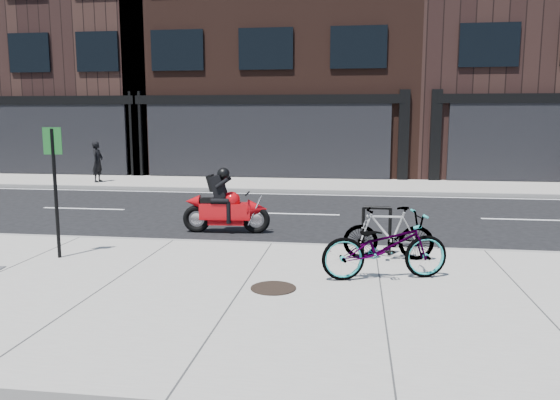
# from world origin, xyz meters

# --- Properties ---
(ground) EXTENTS (120.00, 120.00, 0.00)m
(ground) POSITION_xyz_m (0.00, 0.00, 0.00)
(ground) COLOR black
(ground) RESTS_ON ground
(sidewalk_near) EXTENTS (60.00, 6.00, 0.13)m
(sidewalk_near) POSITION_xyz_m (0.00, -5.00, 0.07)
(sidewalk_near) COLOR gray
(sidewalk_near) RESTS_ON ground
(sidewalk_far) EXTENTS (60.00, 3.50, 0.13)m
(sidewalk_far) POSITION_xyz_m (0.00, 7.75, 0.07)
(sidewalk_far) COLOR gray
(sidewalk_far) RESTS_ON ground
(building_midwest) EXTENTS (10.00, 10.00, 12.00)m
(building_midwest) POSITION_xyz_m (-12.00, 14.50, 6.00)
(building_midwest) COLOR black
(building_midwest) RESTS_ON ground
(building_center) EXTENTS (12.00, 10.00, 14.50)m
(building_center) POSITION_xyz_m (-2.00, 14.50, 7.25)
(building_center) COLOR black
(building_center) RESTS_ON ground
(building_mideast) EXTENTS (12.00, 10.00, 12.50)m
(building_mideast) POSITION_xyz_m (10.00, 14.50, 6.25)
(building_mideast) COLOR black
(building_mideast) RESTS_ON ground
(bike_rack) EXTENTS (0.53, 0.08, 0.89)m
(bike_rack) POSITION_xyz_m (1.99, -2.60, 0.65)
(bike_rack) COLOR black
(bike_rack) RESTS_ON sidewalk_near
(bicycle_front) EXTENTS (2.06, 1.16, 1.03)m
(bicycle_front) POSITION_xyz_m (2.07, -4.05, 0.64)
(bicycle_front) COLOR gray
(bicycle_front) RESTS_ON sidewalk_near
(bicycle_rear) EXTENTS (1.56, 0.48, 0.93)m
(bicycle_rear) POSITION_xyz_m (2.19, -2.88, 0.60)
(bicycle_rear) COLOR gray
(bicycle_rear) RESTS_ON sidewalk_near
(motorcycle) EXTENTS (1.98, 0.48, 1.48)m
(motorcycle) POSITION_xyz_m (-1.17, -0.53, 0.60)
(motorcycle) COLOR black
(motorcycle) RESTS_ON ground
(pedestrian) EXTENTS (0.37, 0.56, 1.52)m
(pedestrian) POSITION_xyz_m (-8.04, 7.06, 0.89)
(pedestrian) COLOR black
(pedestrian) RESTS_ON sidewalk_far
(manhole_cover) EXTENTS (0.74, 0.74, 0.02)m
(manhole_cover) POSITION_xyz_m (0.46, -4.77, 0.14)
(manhole_cover) COLOR black
(manhole_cover) RESTS_ON sidewalk_near
(sign_post) EXTENTS (0.30, 0.08, 2.28)m
(sign_post) POSITION_xyz_m (-3.54, -3.56, 1.49)
(sign_post) COLOR black
(sign_post) RESTS_ON sidewalk_near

